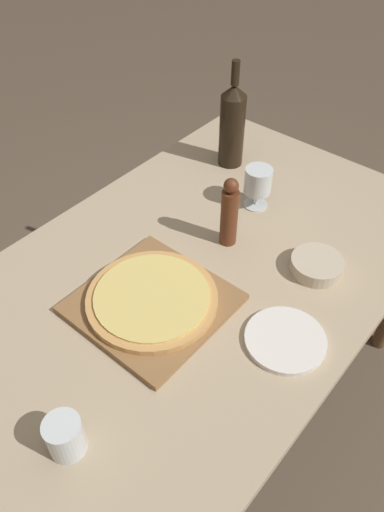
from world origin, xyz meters
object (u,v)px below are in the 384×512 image
Objects in this scene: wine_bottle at (232,125)px; small_bowl at (317,265)px; pepper_mill at (229,213)px; pizza at (152,298)px; wine_glass at (258,182)px.

wine_bottle is 2.52× the size of small_bowl.
small_bowl is at bearing -28.45° from wine_bottle.
wine_bottle is at bearing 125.65° from pepper_mill.
pepper_mill is 0.29m from small_bowl.
wine_bottle reaches higher than pizza.
small_bowl is (0.31, -0.14, -0.07)m from wine_glass.
pizza is 2.33× the size of small_bowl.
pizza is at bearing -69.72° from wine_bottle.
wine_bottle is at bearing 110.28° from pizza.
pizza is 0.54m from wine_glass.
pizza is at bearing -89.55° from pepper_mill.
wine_glass is at bearing 99.36° from pepper_mill.
small_bowl is at bearing -23.98° from wine_glass.
pepper_mill is 1.63× the size of wine_glass.
wine_glass is 0.34m from small_bowl.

